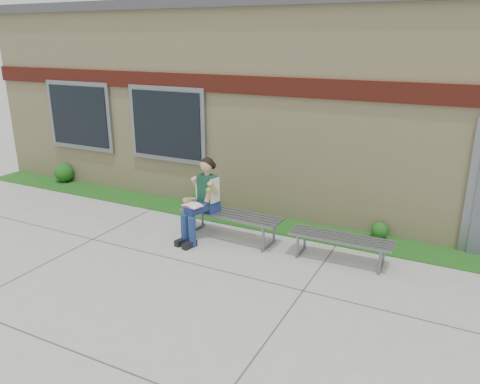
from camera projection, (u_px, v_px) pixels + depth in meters
The scene contains 9 objects.
ground at pixel (225, 291), 6.72m from camera, with size 80.00×80.00×0.00m, color #9E9E99.
grass_strip at pixel (290, 228), 8.92m from camera, with size 16.00×0.80×0.02m, color #1E4E14.
school_building at pixel (344, 97), 11.14m from camera, with size 16.20×6.22×4.20m.
bench_left at pixel (231, 219), 8.36m from camera, with size 1.91×0.61×0.49m.
bench_right at pixel (341, 242), 7.52m from camera, with size 1.66×0.49×0.43m.
girl at pixel (202, 198), 8.25m from camera, with size 0.56×0.94×1.48m.
shrub_west at pixel (64, 172), 11.68m from camera, with size 0.47×0.47×0.47m, color #1E4E14.
shrub_mid at pixel (203, 197), 9.96m from camera, with size 0.44×0.44×0.44m, color #1E4E14.
shrub_east at pixel (380, 230), 8.40m from camera, with size 0.30×0.30×0.30m, color #1E4E14.
Camera 1 is at (2.86, -5.20, 3.47)m, focal length 35.00 mm.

